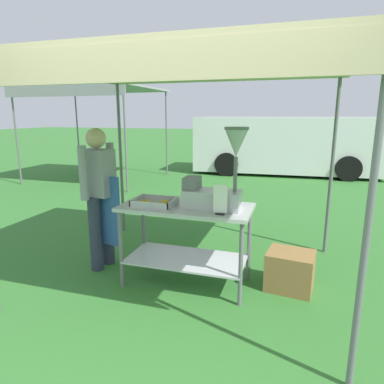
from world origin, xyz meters
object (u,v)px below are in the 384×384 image
(stall_canopy, at_px, (189,71))
(van_white, at_px, (286,144))
(donut_tray, at_px, (154,203))
(vendor, at_px, (100,192))
(donut_cart, at_px, (186,227))
(menu_sign, at_px, (220,202))
(supply_crate, at_px, (290,270))
(donut_fryer, at_px, (217,182))
(neighbour_tent, at_px, (94,91))

(stall_canopy, relative_size, van_white, 0.58)
(donut_tray, xyz_separation_m, vendor, (-0.75, 0.18, 0.03))
(donut_cart, height_order, vendor, vendor)
(van_white, bearing_deg, vendor, -103.22)
(donut_tray, height_order, van_white, van_white)
(menu_sign, distance_m, van_white, 7.80)
(stall_canopy, relative_size, supply_crate, 6.21)
(vendor, relative_size, supply_crate, 3.20)
(menu_sign, relative_size, vendor, 0.17)
(donut_fryer, distance_m, supply_crate, 1.19)
(stall_canopy, distance_m, supply_crate, 2.22)
(neighbour_tent, bearing_deg, supply_crate, -42.12)
(donut_tray, relative_size, van_white, 0.08)
(donut_tray, bearing_deg, stall_canopy, 30.84)
(supply_crate, xyz_separation_m, neighbour_tent, (-5.24, 4.74, 2.17))
(donut_tray, distance_m, menu_sign, 0.72)
(stall_canopy, height_order, donut_tray, stall_canopy)
(donut_cart, relative_size, donut_tray, 3.19)
(vendor, bearing_deg, stall_canopy, 0.02)
(stall_canopy, bearing_deg, donut_tray, -149.16)
(donut_cart, xyz_separation_m, vendor, (-1.06, 0.10, 0.28))
(menu_sign, bearing_deg, vendor, 168.37)
(menu_sign, distance_m, supply_crate, 1.09)
(donut_tray, relative_size, supply_crate, 0.83)
(donut_tray, relative_size, menu_sign, 1.49)
(supply_crate, bearing_deg, donut_cart, -169.15)
(donut_tray, bearing_deg, neighbour_tent, 127.68)
(stall_canopy, height_order, supply_crate, stall_canopy)
(menu_sign, bearing_deg, neighbour_tent, 131.74)
(donut_fryer, relative_size, vendor, 0.49)
(stall_canopy, relative_size, donut_fryer, 3.96)
(donut_fryer, bearing_deg, supply_crate, 15.87)
(donut_cart, relative_size, neighbour_tent, 0.41)
(donut_fryer, distance_m, vendor, 1.40)
(neighbour_tent, bearing_deg, donut_tray, -52.32)
(stall_canopy, bearing_deg, donut_cart, -90.00)
(donut_fryer, xyz_separation_m, neighbour_tent, (-4.51, 4.94, 1.25))
(stall_canopy, relative_size, menu_sign, 11.16)
(supply_crate, xyz_separation_m, van_white, (-0.35, 7.39, 0.68))
(donut_fryer, xyz_separation_m, van_white, (0.38, 7.59, -0.24))
(stall_canopy, distance_m, vendor, 1.64)
(vendor, distance_m, supply_crate, 2.23)
(donut_cart, distance_m, vendor, 1.10)
(donut_cart, bearing_deg, donut_fryer, -1.03)
(donut_tray, height_order, menu_sign, menu_sign)
(donut_tray, relative_size, donut_fryer, 0.53)
(donut_cart, bearing_deg, stall_canopy, 90.00)
(stall_canopy, xyz_separation_m, donut_fryer, (0.32, -0.10, -1.04))
(donut_cart, bearing_deg, donut_tray, -164.24)
(donut_cart, distance_m, donut_tray, 0.40)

